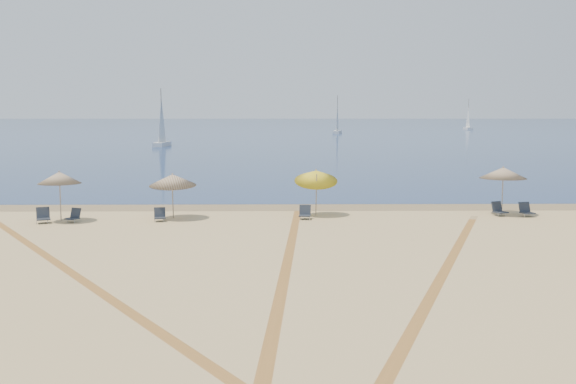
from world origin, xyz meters
name	(u,v)px	position (x,y,z in m)	size (l,w,h in m)	color
ground	(302,383)	(0.00, 0.00, 0.00)	(160.00, 160.00, 0.00)	tan
ocean	(280,126)	(0.00, 225.00, 0.01)	(500.00, 500.00, 0.00)	#0C2151
wet_sand	(287,207)	(0.00, 24.00, 0.00)	(500.00, 500.00, 0.00)	olive
umbrella_1	(59,178)	(-10.77, 19.40, 2.07)	(2.01, 2.01, 2.41)	gray
umbrella_2	(173,180)	(-5.58, 20.19, 1.87)	(2.28, 2.32, 2.27)	gray
umbrella_3	(316,176)	(1.41, 21.02, 1.99)	(2.16, 2.22, 2.60)	gray
umbrella_4	(503,173)	(10.84, 21.28, 2.10)	(2.34, 2.34, 2.44)	gray
chair_2	(43,216)	(-11.44, 18.92, 0.32)	(0.81, 0.87, 0.72)	#1C212B
chair_3	(74,216)	(-10.10, 19.18, 0.28)	(0.74, 0.79, 0.65)	#1C212B
chair_4	(160,215)	(-6.09, 19.35, 0.28)	(0.63, 0.70, 0.64)	#1C212B
chair_5	(305,213)	(0.81, 19.89, 0.29)	(0.62, 0.70, 0.67)	#1C212B
chair_6	(499,209)	(10.52, 20.81, 0.31)	(0.81, 0.86, 0.70)	#1C212B
chair_7	(526,210)	(11.80, 20.56, 0.31)	(0.71, 0.78, 0.70)	#1C212B
sailboat_0	(162,129)	(-17.53, 87.24, 2.54)	(1.90, 5.74, 8.40)	white
sailboat_1	(468,120)	(51.85, 174.84, 2.54)	(1.64, 5.68, 8.39)	white
sailboat_2	(337,122)	(12.99, 143.20, 2.61)	(2.60, 5.97, 8.63)	white
tire_tracks	(249,269)	(-1.45, 9.53, 0.00)	(50.46, 42.25, 0.00)	tan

